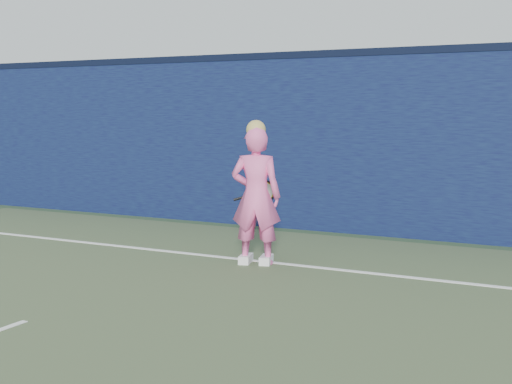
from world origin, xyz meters
The scene contains 4 objects.
backstop_wall centered at (0.00, 6.50, 1.25)m, with size 24.00×0.40×2.50m, color #0C0D36.
wall_cap centered at (0.00, 6.50, 2.55)m, with size 24.00×0.42×0.10m, color black.
player centered at (0.66, 3.90, 0.79)m, with size 0.65×0.51×1.64m.
racket centered at (0.52, 4.35, 0.78)m, with size 0.46×0.29×0.28m.
Camera 1 is at (4.33, -3.22, 1.74)m, focal length 50.00 mm.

